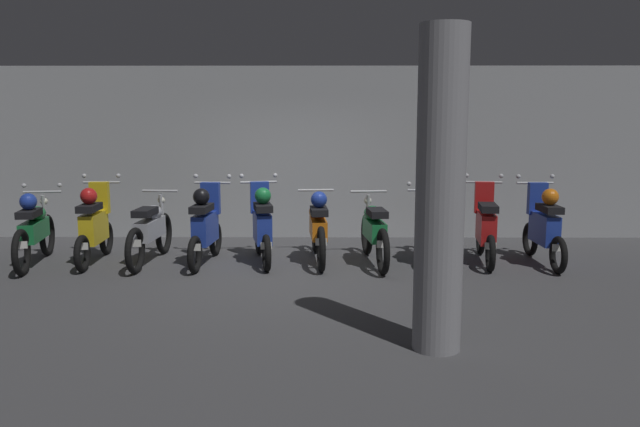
% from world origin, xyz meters
% --- Properties ---
extents(ground_plane, '(80.00, 80.00, 0.00)m').
position_xyz_m(ground_plane, '(0.00, 0.00, 0.00)').
color(ground_plane, '#424244').
extents(back_wall, '(16.00, 0.30, 3.01)m').
position_xyz_m(back_wall, '(0.00, 2.67, 1.51)').
color(back_wall, '#9EA0A3').
rests_on(back_wall, ground).
extents(motorbike_slot_0, '(0.58, 1.94, 1.15)m').
position_xyz_m(motorbike_slot_0, '(-3.74, 0.40, 0.53)').
color(motorbike_slot_0, black).
rests_on(motorbike_slot_0, ground).
extents(motorbike_slot_1, '(0.59, 1.68, 1.29)m').
position_xyz_m(motorbike_slot_1, '(-2.91, 0.55, 0.57)').
color(motorbike_slot_1, black).
rests_on(motorbike_slot_1, ground).
extents(motorbike_slot_2, '(0.56, 1.95, 1.03)m').
position_xyz_m(motorbike_slot_2, '(-2.07, 0.55, 0.49)').
color(motorbike_slot_2, black).
rests_on(motorbike_slot_2, ground).
extents(motorbike_slot_3, '(0.59, 1.68, 1.29)m').
position_xyz_m(motorbike_slot_3, '(-1.24, 0.49, 0.57)').
color(motorbike_slot_3, black).
rests_on(motorbike_slot_3, ground).
extents(motorbike_slot_4, '(0.59, 1.67, 1.29)m').
position_xyz_m(motorbike_slot_4, '(-0.42, 0.60, 0.57)').
color(motorbike_slot_4, black).
rests_on(motorbike_slot_4, ground).
extents(motorbike_slot_5, '(0.56, 1.95, 1.08)m').
position_xyz_m(motorbike_slot_5, '(0.41, 0.64, 0.53)').
color(motorbike_slot_5, black).
rests_on(motorbike_slot_5, ground).
extents(motorbike_slot_6, '(0.56, 1.95, 1.03)m').
position_xyz_m(motorbike_slot_6, '(1.24, 0.50, 0.49)').
color(motorbike_slot_6, black).
rests_on(motorbike_slot_6, ground).
extents(motorbike_slot_7, '(0.59, 1.95, 1.15)m').
position_xyz_m(motorbike_slot_7, '(2.08, 0.64, 0.53)').
color(motorbike_slot_7, black).
rests_on(motorbike_slot_7, ground).
extents(motorbike_slot_8, '(0.59, 1.68, 1.29)m').
position_xyz_m(motorbike_slot_8, '(2.91, 0.62, 0.53)').
color(motorbike_slot_8, black).
rests_on(motorbike_slot_8, ground).
extents(motorbike_slot_9, '(0.59, 1.68, 1.29)m').
position_xyz_m(motorbike_slot_9, '(3.74, 0.50, 0.57)').
color(motorbike_slot_9, black).
rests_on(motorbike_slot_9, ground).
extents(support_pillar, '(0.46, 0.46, 3.01)m').
position_xyz_m(support_pillar, '(1.57, -3.00, 1.51)').
color(support_pillar, gray).
rests_on(support_pillar, ground).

